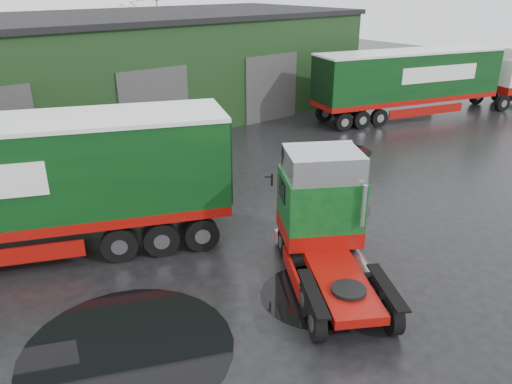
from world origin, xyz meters
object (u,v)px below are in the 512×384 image
wash_bucket (359,237)px  tree_back_b (146,37)px  warehouse (105,70)px  lorry_right (408,85)px  hero_tractor (335,231)px

wash_bucket → tree_back_b: size_ratio=0.05×
warehouse → wash_bucket: 20.17m
lorry_right → wash_bucket: (-14.94, -8.94, -1.95)m
warehouse → hero_tractor: bearing=-97.4°
warehouse → hero_tractor: (-2.75, -21.29, -1.31)m
warehouse → lorry_right: size_ratio=2.02×
wash_bucket → tree_back_b: (7.94, 29.94, 3.59)m
warehouse → lorry_right: bearing=-36.3°
hero_tractor → tree_back_b: (10.75, 31.29, 1.90)m
lorry_right → tree_back_b: bearing=-145.2°
wash_bucket → lorry_right: bearing=30.9°
warehouse → tree_back_b: size_ratio=4.32×
warehouse → lorry_right: warehouse is taller
warehouse → wash_bucket: warehouse is taller
tree_back_b → warehouse: bearing=-128.7°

